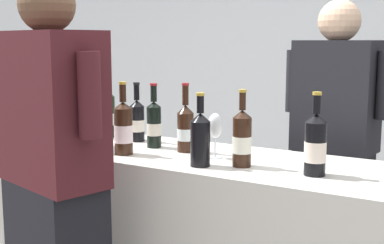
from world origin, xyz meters
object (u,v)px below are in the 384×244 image
wine_bottle_2 (108,114)px  person_server (333,167)px  wine_bottle_1 (200,138)px  wine_glass (215,128)px  wine_bottle_0 (242,138)px  wine_bottle_3 (185,128)px  wine_bottle_4 (315,145)px  wine_bottle_7 (84,114)px  wine_bottle_6 (137,120)px  wine_bottle_8 (154,124)px  person_guest (55,208)px  wine_bottle_5 (123,128)px  ice_bucket (83,125)px

wine_bottle_2 → person_server: bearing=25.3°
wine_bottle_1 → wine_glass: (-0.02, 0.17, 0.02)m
wine_bottle_0 → wine_bottle_1: wine_bottle_0 is taller
wine_bottle_3 → wine_bottle_4: bearing=-10.4°
wine_bottle_7 → person_server: size_ratio=0.20×
wine_bottle_3 → wine_bottle_6: (-0.35, 0.10, -0.00)m
wine_bottle_8 → wine_glass: (0.37, -0.05, 0.02)m
wine_bottle_7 → person_server: bearing=25.6°
wine_bottle_3 → wine_glass: bearing=-13.8°
wine_bottle_3 → person_guest: (-0.21, -0.64, -0.25)m
person_guest → wine_bottle_0: bearing=41.6°
wine_bottle_1 → wine_bottle_2: size_ratio=0.90×
wine_bottle_0 → wine_bottle_7: size_ratio=0.92×
person_server → person_guest: person_guest is taller
wine_bottle_1 → wine_bottle_6: same height
wine_bottle_2 → wine_bottle_6: bearing=-5.0°
wine_bottle_5 → person_server: (0.74, 0.82, -0.26)m
wine_bottle_3 → wine_bottle_1: bearing=-46.8°
person_guest → wine_bottle_2: bearing=114.8°
wine_bottle_3 → wine_bottle_6: 0.36m
wine_bottle_7 → ice_bucket: size_ratio=1.55×
person_server → wine_bottle_7: bearing=-154.4°
wine_bottle_5 → person_server: size_ratio=0.20×
wine_bottle_2 → wine_bottle_8: wine_bottle_2 is taller
wine_glass → wine_bottle_6: bearing=165.2°
person_guest → wine_bottle_3: bearing=71.6°
wine_bottle_6 → wine_bottle_7: size_ratio=0.88×
wine_bottle_4 → person_server: (-0.13, 0.75, -0.26)m
wine_bottle_1 → person_server: bearing=68.9°
wine_bottle_3 → ice_bucket: bearing=-157.9°
wine_bottle_2 → wine_bottle_4: wine_bottle_2 is taller
ice_bucket → wine_bottle_2: bearing=107.2°
wine_bottle_3 → wine_bottle_7: size_ratio=0.93×
wine_bottle_7 → person_guest: person_guest is taller
wine_bottle_3 → wine_bottle_6: bearing=164.7°
ice_bucket → person_server: size_ratio=0.13×
wine_bottle_3 → ice_bucket: wine_bottle_3 is taller
wine_bottle_0 → person_server: size_ratio=0.19×
wine_bottle_2 → wine_glass: bearing=-12.1°
wine_bottle_2 → wine_bottle_7: size_ratio=0.98×
wine_bottle_6 → person_guest: bearing=-79.2°
wine_glass → ice_bucket: size_ratio=0.89×
person_guest → wine_bottle_6: bearing=100.8°
wine_bottle_1 → person_guest: 0.64m
person_server → wine_bottle_8: bearing=-139.1°
wine_bottle_8 → wine_bottle_5: bearing=-98.0°
wine_bottle_2 → wine_bottle_5: 0.46m
wine_bottle_6 → wine_bottle_0: bearing=-18.0°
wine_bottle_0 → wine_bottle_3: (-0.35, 0.13, -0.00)m
wine_bottle_7 → person_server: (1.20, 0.58, -0.27)m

